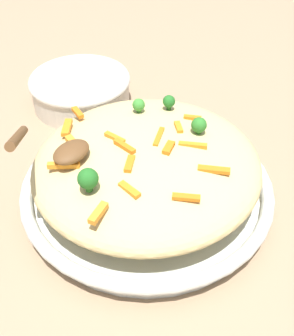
# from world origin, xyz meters

# --- Properties ---
(ground_plane) EXTENTS (2.40, 2.40, 0.00)m
(ground_plane) POSITION_xyz_m (0.00, 0.00, 0.00)
(ground_plane) COLOR #9E7F60
(serving_bowl) EXTENTS (0.38, 0.38, 0.04)m
(serving_bowl) POSITION_xyz_m (0.00, 0.00, 0.02)
(serving_bowl) COLOR silver
(serving_bowl) RESTS_ON ground_plane
(pasta_mound) EXTENTS (0.33, 0.33, 0.08)m
(pasta_mound) POSITION_xyz_m (0.00, 0.00, 0.07)
(pasta_mound) COLOR #D1BA7A
(pasta_mound) RESTS_ON serving_bowl
(carrot_piece_0) EXTENTS (0.02, 0.03, 0.01)m
(carrot_piece_0) POSITION_xyz_m (-0.06, -0.10, 0.11)
(carrot_piece_0) COLOR orange
(carrot_piece_0) RESTS_ON pasta_mound
(carrot_piece_1) EXTENTS (0.04, 0.03, 0.01)m
(carrot_piece_1) POSITION_xyz_m (-0.03, 0.12, 0.11)
(carrot_piece_1) COLOR orange
(carrot_piece_1) RESTS_ON pasta_mound
(carrot_piece_2) EXTENTS (0.02, 0.03, 0.01)m
(carrot_piece_2) POSITION_xyz_m (-0.05, 0.09, 0.11)
(carrot_piece_2) COLOR orange
(carrot_piece_2) RESTS_ON pasta_mound
(carrot_piece_3) EXTENTS (0.03, 0.02, 0.01)m
(carrot_piece_3) POSITION_xyz_m (0.01, -0.03, 0.11)
(carrot_piece_3) COLOR orange
(carrot_piece_3) RESTS_ON pasta_mound
(carrot_piece_4) EXTENTS (0.02, 0.03, 0.01)m
(carrot_piece_4) POSITION_xyz_m (-0.08, -0.03, 0.11)
(carrot_piece_4) COLOR orange
(carrot_piece_4) RESTS_ON pasta_mound
(carrot_piece_5) EXTENTS (0.02, 0.03, 0.01)m
(carrot_piece_5) POSITION_xyz_m (0.01, 0.14, 0.11)
(carrot_piece_5) COLOR orange
(carrot_piece_5) RESTS_ON pasta_mound
(carrot_piece_6) EXTENTS (0.03, 0.02, 0.01)m
(carrot_piece_6) POSITION_xyz_m (-0.05, -0.01, 0.11)
(carrot_piece_6) COLOR orange
(carrot_piece_6) RESTS_ON pasta_mound
(carrot_piece_7) EXTENTS (0.01, 0.03, 0.01)m
(carrot_piece_7) POSITION_xyz_m (-0.01, 0.04, 0.11)
(carrot_piece_7) COLOR orange
(carrot_piece_7) RESTS_ON pasta_mound
(carrot_piece_8) EXTENTS (0.03, 0.04, 0.01)m
(carrot_piece_8) POSITION_xyz_m (-0.10, 0.07, 0.11)
(carrot_piece_8) COLOR orange
(carrot_piece_8) RESTS_ON pasta_mound
(carrot_piece_9) EXTENTS (0.03, 0.01, 0.01)m
(carrot_piece_9) POSITION_xyz_m (-0.14, -0.02, 0.11)
(carrot_piece_9) COLOR orange
(carrot_piece_9) RESTS_ON pasta_mound
(carrot_piece_10) EXTENTS (0.04, 0.02, 0.01)m
(carrot_piece_10) POSITION_xyz_m (0.02, -0.01, 0.11)
(carrot_piece_10) COLOR orange
(carrot_piece_10) RESTS_ON pasta_mound
(carrot_piece_11) EXTENTS (0.02, 0.04, 0.01)m
(carrot_piece_11) POSITION_xyz_m (0.03, -0.05, 0.11)
(carrot_piece_11) COLOR orange
(carrot_piece_11) RESTS_ON pasta_mound
(carrot_piece_12) EXTENTS (0.02, 0.02, 0.01)m
(carrot_piece_12) POSITION_xyz_m (0.06, -0.02, 0.11)
(carrot_piece_12) COLOR orange
(carrot_piece_12) RESTS_ON pasta_mound
(carrot_piece_13) EXTENTS (0.03, 0.04, 0.01)m
(carrot_piece_13) POSITION_xyz_m (0.01, -0.10, 0.11)
(carrot_piece_13) COLOR orange
(carrot_piece_13) RESTS_ON pasta_mound
(carrot_piece_14) EXTENTS (0.01, 0.04, 0.01)m
(carrot_piece_14) POSITION_xyz_m (-0.02, 0.02, 0.11)
(carrot_piece_14) COLOR orange
(carrot_piece_14) RESTS_ON pasta_mound
(carrot_piece_15) EXTENTS (0.02, 0.03, 0.01)m
(carrot_piece_15) POSITION_xyz_m (0.10, -0.02, 0.11)
(carrot_piece_15) COLOR orange
(carrot_piece_15) RESTS_ON pasta_mound
(broccoli_floret_0) EXTENTS (0.03, 0.03, 0.03)m
(broccoli_floret_0) POSITION_xyz_m (-0.11, 0.01, 0.12)
(broccoli_floret_0) COLOR #205B1C
(broccoli_floret_0) RESTS_ON pasta_mound
(broccoli_floret_1) EXTENTS (0.02, 0.02, 0.03)m
(broccoli_floret_1) POSITION_xyz_m (0.07, -0.04, 0.12)
(broccoli_floret_1) COLOR #296820
(broccoli_floret_1) RESTS_ON pasta_mound
(broccoli_floret_2) EXTENTS (0.02, 0.02, 0.02)m
(broccoli_floret_2) POSITION_xyz_m (0.10, 0.03, 0.12)
(broccoli_floret_2) COLOR #205B1C
(broccoli_floret_2) RESTS_ON pasta_mound
(broccoli_floret_3) EXTENTS (0.02, 0.02, 0.02)m
(broccoli_floret_3) POSITION_xyz_m (0.07, 0.06, 0.12)
(broccoli_floret_3) COLOR #377928
(broccoli_floret_3) RESTS_ON pasta_mound
(serving_spoon) EXTENTS (0.12, 0.12, 0.08)m
(serving_spoon) POSITION_xyz_m (-0.09, 0.08, 0.13)
(serving_spoon) COLOR brown
(serving_spoon) RESTS_ON pasta_mound
(companion_bowl) EXTENTS (0.20, 0.20, 0.06)m
(companion_bowl) POSITION_xyz_m (0.16, 0.26, 0.04)
(companion_bowl) COLOR beige
(companion_bowl) RESTS_ON ground_plane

